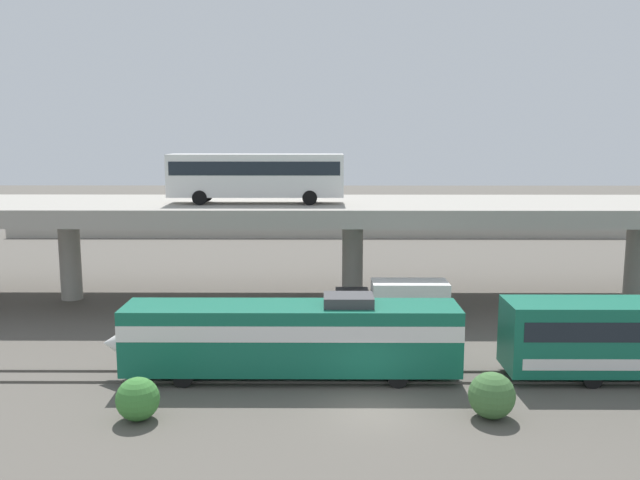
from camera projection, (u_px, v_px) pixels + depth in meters
ground_plane at (372, 411)px, 29.31m from camera, size 260.00×260.00×0.00m
rail_strip_near at (367, 382)px, 32.49m from camera, size 110.00×0.12×0.12m
rail_strip_far at (365, 371)px, 34.01m from camera, size 110.00×0.12×0.12m
train_locomotive at (275, 335)px, 32.94m from camera, size 17.38×3.04×4.18m
highway_overpass at (353, 212)px, 48.08m from camera, size 96.00×11.36×7.13m
transit_bus_on_overpass at (256, 174)px, 46.48m from camera, size 12.00×2.68×3.40m
service_truck_west at (395, 304)px, 41.14m from camera, size 6.80×2.46×3.04m
pier_parking_lot at (340, 226)px, 83.54m from camera, size 77.38×12.46×1.30m
parked_car_0 at (529, 216)px, 81.51m from camera, size 4.66×2.00×1.50m
parked_car_1 at (319, 214)px, 84.01m from camera, size 4.15×1.96×1.50m
parked_car_2 at (462, 214)px, 84.15m from camera, size 4.26×1.89×1.50m
parked_car_3 at (560, 213)px, 85.35m from camera, size 4.37×1.86×1.50m
parked_car_4 at (365, 213)px, 84.58m from camera, size 4.52×1.98×1.50m
harbor_water at (337, 210)px, 106.36m from camera, size 140.00×36.00×0.01m
shrub_left at (138, 399)px, 28.22m from camera, size 1.83×1.83×1.83m
shrub_right at (492, 395)px, 28.42m from camera, size 1.98×1.98×1.98m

